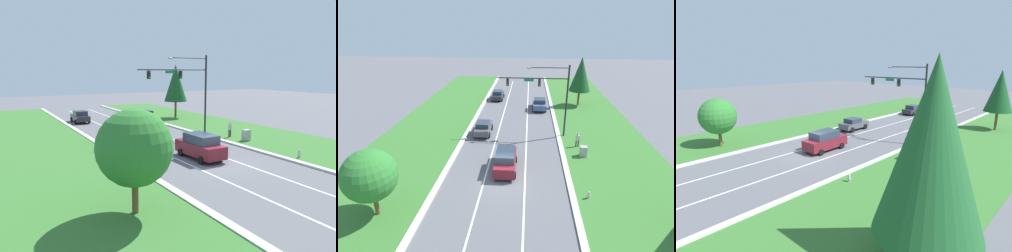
# 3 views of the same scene
# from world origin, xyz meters

# --- Properties ---
(ground_plane) EXTENTS (160.00, 160.00, 0.00)m
(ground_plane) POSITION_xyz_m (0.00, 0.00, 0.00)
(ground_plane) COLOR #5B5B60
(curb_strip_right) EXTENTS (0.50, 90.00, 0.15)m
(curb_strip_right) POSITION_xyz_m (5.65, 0.00, 0.07)
(curb_strip_right) COLOR beige
(curb_strip_right) RESTS_ON ground_plane
(curb_strip_left) EXTENTS (0.50, 90.00, 0.15)m
(curb_strip_left) POSITION_xyz_m (-5.65, 0.00, 0.07)
(curb_strip_left) COLOR beige
(curb_strip_left) RESTS_ON ground_plane
(grass_verge_right) EXTENTS (10.00, 90.00, 0.08)m
(grass_verge_right) POSITION_xyz_m (10.90, 0.00, 0.04)
(grass_verge_right) COLOR #38702D
(grass_verge_right) RESTS_ON ground_plane
(grass_verge_left) EXTENTS (10.00, 90.00, 0.08)m
(grass_verge_left) POSITION_xyz_m (-10.90, 0.00, 0.04)
(grass_verge_left) COLOR #38702D
(grass_verge_left) RESTS_ON ground_plane
(lane_stripe_inner_left) EXTENTS (0.14, 81.00, 0.01)m
(lane_stripe_inner_left) POSITION_xyz_m (-1.80, 0.00, 0.00)
(lane_stripe_inner_left) COLOR white
(lane_stripe_inner_left) RESTS_ON ground_plane
(lane_stripe_inner_right) EXTENTS (0.14, 81.00, 0.01)m
(lane_stripe_inner_right) POSITION_xyz_m (1.80, 0.00, 0.00)
(lane_stripe_inner_right) COLOR white
(lane_stripe_inner_right) RESTS_ON ground_plane
(traffic_signal_mast) EXTENTS (8.17, 0.41, 8.60)m
(traffic_signal_mast) POSITION_xyz_m (4.04, 10.28, 5.70)
(traffic_signal_mast) COLOR black
(traffic_signal_mast) RESTS_ON ground_plane
(graphite_sedan) EXTENTS (1.98, 4.20, 1.59)m
(graphite_sedan) POSITION_xyz_m (-3.58, 10.28, 0.81)
(graphite_sedan) COLOR #4C4C51
(graphite_sedan) RESTS_ON ground_plane
(burgundy_suv) EXTENTS (2.12, 4.64, 2.00)m
(burgundy_suv) POSITION_xyz_m (-0.08, 2.05, 1.01)
(burgundy_suv) COLOR maroon
(burgundy_suv) RESTS_ON ground_plane
(slate_blue_sedan) EXTENTS (2.22, 4.50, 1.77)m
(slate_blue_sedan) POSITION_xyz_m (3.65, 20.56, 0.90)
(slate_blue_sedan) COLOR #475684
(slate_blue_sedan) RESTS_ON ground_plane
(charcoal_sedan) EXTENTS (2.06, 4.29, 1.63)m
(charcoal_sedan) POSITION_xyz_m (-3.56, 25.60, 0.81)
(charcoal_sedan) COLOR #28282D
(charcoal_sedan) RESTS_ON ground_plane
(utility_cabinet) EXTENTS (0.70, 0.60, 1.17)m
(utility_cabinet) POSITION_xyz_m (7.69, 5.23, 0.59)
(utility_cabinet) COLOR #9E9E99
(utility_cabinet) RESTS_ON ground_plane
(pedestrian) EXTENTS (0.42, 0.31, 1.69)m
(pedestrian) POSITION_xyz_m (7.42, 7.42, 0.94)
(pedestrian) COLOR #42382D
(pedestrian) RESTS_ON ground_plane
(fire_hydrant) EXTENTS (0.34, 0.20, 0.70)m
(fire_hydrant) POSITION_xyz_m (6.85, -1.80, 0.34)
(fire_hydrant) COLOR #B7B7BC
(fire_hydrant) RESTS_ON ground_plane
(oak_near_left_tree) EXTENTS (3.73, 3.73, 5.17)m
(oak_near_left_tree) POSITION_xyz_m (-8.79, -4.96, 3.30)
(oak_near_left_tree) COLOR brown
(oak_near_left_tree) RESTS_ON ground_plane
(conifer_far_right_tree) EXTENTS (3.36, 3.36, 7.89)m
(conifer_far_right_tree) POSITION_xyz_m (10.05, 23.02, 5.18)
(conifer_far_right_tree) COLOR brown
(conifer_far_right_tree) RESTS_ON ground_plane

